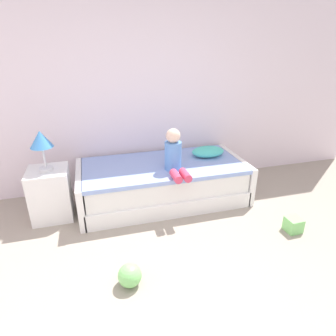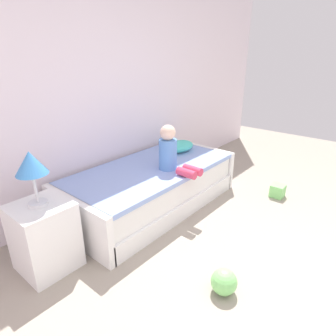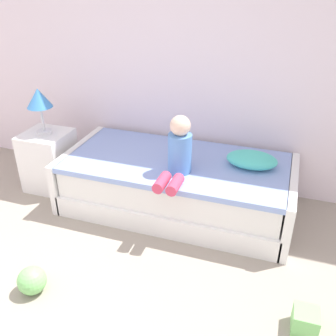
# 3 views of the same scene
# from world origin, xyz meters

# --- Properties ---
(wall_rear) EXTENTS (7.20, 0.10, 2.90)m
(wall_rear) POSITION_xyz_m (0.00, 2.60, 1.45)
(wall_rear) COLOR white
(wall_rear) RESTS_ON ground
(bed) EXTENTS (2.11, 1.00, 0.50)m
(bed) POSITION_xyz_m (0.26, 2.00, 0.25)
(bed) COLOR white
(bed) RESTS_ON ground
(nightstand) EXTENTS (0.44, 0.44, 0.60)m
(nightstand) POSITION_xyz_m (-1.09, 1.95, 0.30)
(nightstand) COLOR white
(nightstand) RESTS_ON ground
(table_lamp) EXTENTS (0.24, 0.24, 0.45)m
(table_lamp) POSITION_xyz_m (-1.09, 1.95, 0.94)
(table_lamp) COLOR silver
(table_lamp) RESTS_ON nightstand
(child_figure) EXTENTS (0.20, 0.51, 0.50)m
(child_figure) POSITION_xyz_m (0.35, 1.77, 0.70)
(child_figure) COLOR #598CD1
(child_figure) RESTS_ON bed
(pillow) EXTENTS (0.44, 0.30, 0.13)m
(pillow) POSITION_xyz_m (0.92, 2.10, 0.56)
(pillow) COLOR #4CCCBC
(pillow) RESTS_ON bed
(toy_ball) EXTENTS (0.20, 0.20, 0.20)m
(toy_ball) POSITION_xyz_m (-0.38, 0.65, 0.10)
(toy_ball) COLOR #7FD872
(toy_ball) RESTS_ON ground
(toy_block) EXTENTS (0.16, 0.16, 0.16)m
(toy_block) POSITION_xyz_m (1.46, 0.93, 0.08)
(toy_block) COLOR #7FD872
(toy_block) RESTS_ON ground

